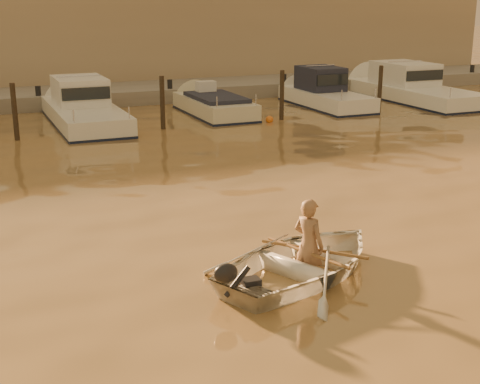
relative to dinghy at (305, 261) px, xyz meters
name	(u,v)px	position (x,y,z in m)	size (l,w,h in m)	color
ground_plane	(373,251)	(1.81, 0.51, -0.27)	(160.00, 160.00, 0.00)	olive
dinghy	(305,261)	(0.00, 0.00, 0.00)	(2.72, 3.80, 0.79)	silver
person	(309,245)	(0.09, 0.04, 0.28)	(0.62, 0.41, 1.71)	#8E6647
outboard_motor	(250,286)	(-1.36, -0.63, 0.01)	(0.90, 0.40, 0.70)	black
oar_port	(313,249)	(0.23, 0.10, 0.15)	(0.06, 0.06, 2.10)	brown
oar_starboard	(307,252)	(0.05, 0.02, 0.15)	(0.06, 0.06, 2.10)	olive
moored_boat_2	(84,108)	(-0.93, 16.51, 0.35)	(2.40, 7.99, 1.75)	silver
moored_boat_3	(214,109)	(4.53, 16.51, -0.05)	(2.05, 5.93, 0.95)	beige
moored_boat_4	(326,93)	(9.95, 16.51, 0.35)	(2.05, 6.38, 1.75)	white
moored_boat_5	(414,87)	(14.77, 16.51, 0.35)	(2.70, 8.89, 1.75)	white
piling_1	(15,115)	(-3.69, 14.31, 0.63)	(0.18, 0.18, 2.20)	#2D2319
piling_2	(162,105)	(1.61, 14.31, 0.63)	(0.18, 0.18, 2.20)	#2D2319
piling_3	(282,98)	(6.61, 14.31, 0.63)	(0.18, 0.18, 2.20)	#2D2319
piling_4	(380,91)	(11.31, 14.31, 0.63)	(0.18, 0.18, 2.20)	#2D2319
fender_c	(108,134)	(-0.62, 13.64, -0.17)	(0.30, 0.30, 0.30)	white
fender_d	(270,120)	(5.95, 14.04, -0.17)	(0.30, 0.30, 0.30)	orange
fender_e	(345,114)	(9.39, 13.96, -0.17)	(0.30, 0.30, 0.30)	silver
quay	(121,97)	(1.81, 22.01, -0.12)	(52.00, 4.00, 1.00)	gray
waterfront_building	(96,43)	(1.81, 27.51, 2.13)	(46.00, 7.00, 4.80)	#9E8466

